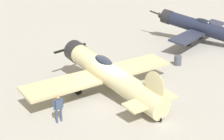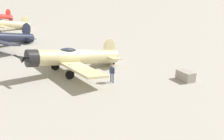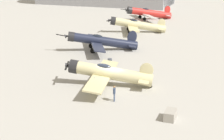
{
  "view_description": "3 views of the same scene",
  "coord_description": "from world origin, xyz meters",
  "px_view_note": "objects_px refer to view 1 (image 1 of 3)",
  "views": [
    {
      "loc": [
        0.63,
        19.59,
        8.86
      ],
      "look_at": [
        0.0,
        -0.0,
        1.8
      ],
      "focal_mm": 53.04,
      "sensor_mm": 36.0,
      "label": 1
    },
    {
      "loc": [
        22.65,
        3.37,
        7.46
      ],
      "look_at": [
        3.02,
        3.34,
        1.1
      ],
      "focal_mm": 39.28,
      "sensor_mm": 36.0,
      "label": 2
    },
    {
      "loc": [
        25.95,
        25.99,
        13.35
      ],
      "look_at": [
        0.0,
        -0.0,
        1.8
      ],
      "focal_mm": 56.32,
      "sensor_mm": 36.0,
      "label": 3
    }
  ],
  "objects_px": {
    "airplane_mid_apron": "(208,30)",
    "airplane_foreground": "(107,73)",
    "ground_crew_mechanic": "(58,106)",
    "fuel_drum": "(178,60)"
  },
  "relations": [
    {
      "from": "ground_crew_mechanic",
      "to": "airplane_mid_apron",
      "type": "bearing_deg",
      "value": -79.07
    },
    {
      "from": "ground_crew_mechanic",
      "to": "fuel_drum",
      "type": "xyz_separation_m",
      "value": [
        -8.62,
        -9.36,
        -0.56
      ]
    },
    {
      "from": "airplane_foreground",
      "to": "fuel_drum",
      "type": "xyz_separation_m",
      "value": [
        -5.9,
        -5.6,
        -1.03
      ]
    },
    {
      "from": "airplane_mid_apron",
      "to": "fuel_drum",
      "type": "xyz_separation_m",
      "value": [
        4.32,
        6.35,
        -1.11
      ]
    },
    {
      "from": "airplane_mid_apron",
      "to": "airplane_foreground",
      "type": "bearing_deg",
      "value": 86.4
    },
    {
      "from": "fuel_drum",
      "to": "airplane_mid_apron",
      "type": "bearing_deg",
      "value": -124.2
    },
    {
      "from": "airplane_foreground",
      "to": "fuel_drum",
      "type": "bearing_deg",
      "value": -81.98
    },
    {
      "from": "airplane_foreground",
      "to": "fuel_drum",
      "type": "height_order",
      "value": "airplane_foreground"
    },
    {
      "from": "ground_crew_mechanic",
      "to": "fuel_drum",
      "type": "height_order",
      "value": "ground_crew_mechanic"
    },
    {
      "from": "airplane_foreground",
      "to": "fuel_drum",
      "type": "relative_size",
      "value": 12.5
    }
  ]
}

